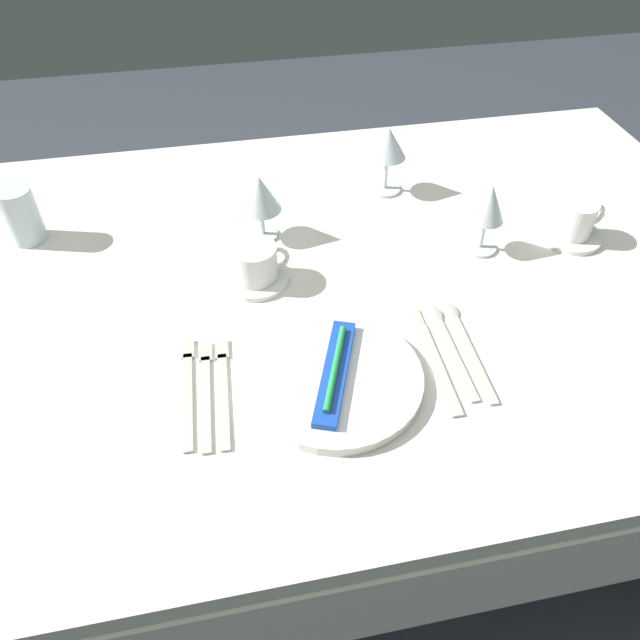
# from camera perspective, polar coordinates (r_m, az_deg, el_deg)

# --- Properties ---
(ground_plane) EXTENTS (6.00, 6.00, 0.00)m
(ground_plane) POSITION_cam_1_polar(r_m,az_deg,el_deg) (1.69, -0.95, -15.57)
(ground_plane) COLOR #383D47
(dining_table) EXTENTS (1.80, 1.11, 0.74)m
(dining_table) POSITION_cam_1_polar(r_m,az_deg,el_deg) (1.17, -1.31, 0.93)
(dining_table) COLOR silver
(dining_table) RESTS_ON ground
(dinner_plate) EXTENTS (0.27, 0.27, 0.02)m
(dinner_plate) POSITION_cam_1_polar(r_m,az_deg,el_deg) (0.93, 1.44, -5.50)
(dinner_plate) COLOR white
(dinner_plate) RESTS_ON dining_table
(toothbrush_package) EXTENTS (0.11, 0.21, 0.02)m
(toothbrush_package) POSITION_cam_1_polar(r_m,az_deg,el_deg) (0.92, 1.45, -4.83)
(toothbrush_package) COLOR blue
(toothbrush_package) RESTS_ON dinner_plate
(fork_outer) EXTENTS (0.03, 0.22, 0.00)m
(fork_outer) POSITION_cam_1_polar(r_m,az_deg,el_deg) (0.94, -9.09, -6.17)
(fork_outer) COLOR beige
(fork_outer) RESTS_ON dining_table
(fork_inner) EXTENTS (0.03, 0.22, 0.00)m
(fork_inner) POSITION_cam_1_polar(r_m,az_deg,el_deg) (0.95, -10.70, -6.37)
(fork_inner) COLOR beige
(fork_inner) RESTS_ON dining_table
(fork_salad) EXTENTS (0.03, 0.22, 0.00)m
(fork_salad) POSITION_cam_1_polar(r_m,az_deg,el_deg) (0.95, -12.33, -6.13)
(fork_salad) COLOR beige
(fork_salad) RESTS_ON dining_table
(dinner_knife) EXTENTS (0.02, 0.23, 0.00)m
(dinner_knife) POSITION_cam_1_polar(r_m,az_deg,el_deg) (0.98, 10.80, -3.82)
(dinner_knife) COLOR beige
(dinner_knife) RESTS_ON dining_table
(spoon_soup) EXTENTS (0.03, 0.21, 0.01)m
(spoon_soup) POSITION_cam_1_polar(r_m,az_deg,el_deg) (1.02, 11.82, -1.80)
(spoon_soup) COLOR beige
(spoon_soup) RESTS_ON dining_table
(spoon_dessert) EXTENTS (0.03, 0.23, 0.01)m
(spoon_dessert) POSITION_cam_1_polar(r_m,az_deg,el_deg) (1.03, 13.36, -1.69)
(spoon_dessert) COLOR beige
(spoon_dessert) RESTS_ON dining_table
(saucer_left) EXTENTS (0.12, 0.12, 0.01)m
(saucer_left) POSITION_cam_1_polar(r_m,az_deg,el_deg) (1.31, 22.46, 7.38)
(saucer_left) COLOR white
(saucer_left) RESTS_ON dining_table
(coffee_cup_left) EXTENTS (0.10, 0.07, 0.07)m
(coffee_cup_left) POSITION_cam_1_polar(r_m,az_deg,el_deg) (1.29, 23.02, 8.81)
(coffee_cup_left) COLOR white
(coffee_cup_left) RESTS_ON saucer_left
(saucer_right) EXTENTS (0.12, 0.12, 0.01)m
(saucer_right) POSITION_cam_1_polar(r_m,az_deg,el_deg) (1.12, -6.06, 3.94)
(saucer_right) COLOR white
(saucer_right) RESTS_ON dining_table
(coffee_cup_right) EXTENTS (0.11, 0.08, 0.06)m
(coffee_cup_right) POSITION_cam_1_polar(r_m,az_deg,el_deg) (1.09, -6.12, 5.46)
(coffee_cup_right) COLOR white
(coffee_cup_right) RESTS_ON saucer_right
(wine_glass_centre) EXTENTS (0.07, 0.07, 0.14)m
(wine_glass_centre) POSITION_cam_1_polar(r_m,az_deg,el_deg) (1.17, 15.60, 10.24)
(wine_glass_centre) COLOR silver
(wine_glass_centre) RESTS_ON dining_table
(wine_glass_left) EXTENTS (0.08, 0.08, 0.14)m
(wine_glass_left) POSITION_cam_1_polar(r_m,az_deg,el_deg) (1.32, 6.42, 15.94)
(wine_glass_left) COLOR silver
(wine_glass_left) RESTS_ON dining_table
(wine_glass_right) EXTENTS (0.08, 0.08, 0.13)m
(wine_glass_right) POSITION_cam_1_polar(r_m,az_deg,el_deg) (1.18, -5.67, 11.59)
(wine_glass_right) COLOR silver
(wine_glass_right) RESTS_ON dining_table
(drink_tumbler) EXTENTS (0.07, 0.07, 0.11)m
(drink_tumbler) POSITION_cam_1_polar(r_m,az_deg,el_deg) (1.32, -26.21, 8.61)
(drink_tumbler) COLOR silver
(drink_tumbler) RESTS_ON dining_table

